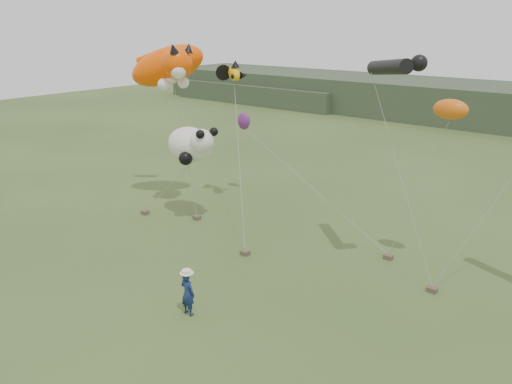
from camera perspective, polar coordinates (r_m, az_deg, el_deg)
ground at (r=20.67m, az=-5.98°, el=-11.14°), size 120.00×120.00×0.00m
headland at (r=59.98m, az=23.48°, el=9.21°), size 90.00×13.00×4.00m
festival_attendant at (r=18.83m, az=-7.81°, el=-11.40°), size 0.63×0.42×1.73m
sandbag_anchors at (r=24.51m, az=1.45°, el=-5.76°), size 16.23×4.12×0.20m
cat_kite at (r=29.05m, az=-9.89°, el=14.01°), size 5.85×4.30×3.31m
fish_kite at (r=28.65m, az=-3.02°, el=13.47°), size 2.48×1.61×1.23m
tube_kites at (r=20.65m, az=24.22°, el=10.16°), size 9.90×3.51×3.04m
panda_kite at (r=26.92m, az=-7.38°, el=5.43°), size 3.30×2.13×2.05m
misc_kites at (r=24.60m, az=11.14°, el=8.66°), size 14.27×3.27×3.33m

